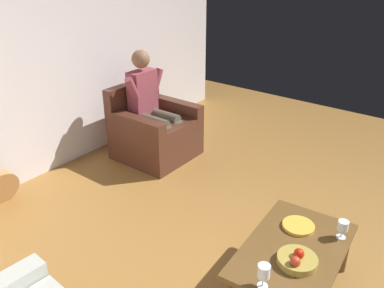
{
  "coord_description": "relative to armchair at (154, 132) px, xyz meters",
  "views": [
    {
      "loc": [
        2.49,
        0.65,
        2.32
      ],
      "look_at": [
        -0.11,
        -1.33,
        0.73
      ],
      "focal_mm": 37.74,
      "sensor_mm": 36.0,
      "label": 1
    }
  ],
  "objects": [
    {
      "name": "ground_plane",
      "position": [
        0.79,
        2.43,
        -0.31
      ],
      "size": [
        7.5,
        7.5,
        0.0
      ],
      "primitive_type": "plane",
      "color": "olive"
    },
    {
      "name": "wall_back",
      "position": [
        0.79,
        -0.73,
        1.0
      ],
      "size": [
        5.69,
        0.06,
        2.62
      ],
      "primitive_type": "cube",
      "color": "silver",
      "rests_on": "ground"
    },
    {
      "name": "armchair",
      "position": [
        0.0,
        0.0,
        0.0
      ],
      "size": [
        0.83,
        0.84,
        0.87
      ],
      "rotation": [
        0.0,
        0.0,
        -0.0
      ],
      "color": "#4A261A",
      "rests_on": "ground"
    },
    {
      "name": "person_seated",
      "position": [
        -0.0,
        -0.03,
        0.37
      ],
      "size": [
        0.61,
        0.62,
        1.29
      ],
      "rotation": [
        0.0,
        0.0,
        -0.0
      ],
      "color": "#8F3D49",
      "rests_on": "ground"
    },
    {
      "name": "coffee_table",
      "position": [
        1.08,
        2.3,
        0.06
      ],
      "size": [
        1.08,
        0.71,
        0.43
      ],
      "rotation": [
        0.0,
        0.0,
        0.07
      ],
      "color": "brown",
      "rests_on": "ground"
    },
    {
      "name": "wine_glass_near",
      "position": [
        0.77,
        2.53,
        0.22
      ],
      "size": [
        0.08,
        0.08,
        0.14
      ],
      "color": "silver",
      "rests_on": "coffee_table"
    },
    {
      "name": "wine_glass_far",
      "position": [
        1.53,
        2.3,
        0.23
      ],
      "size": [
        0.08,
        0.08,
        0.17
      ],
      "color": "silver",
      "rests_on": "coffee_table"
    },
    {
      "name": "fruit_bowl",
      "position": [
        1.21,
        2.38,
        0.15
      ],
      "size": [
        0.27,
        0.27,
        0.11
      ],
      "color": "olive",
      "rests_on": "coffee_table"
    },
    {
      "name": "decorative_dish",
      "position": [
        0.84,
        2.23,
        0.13
      ],
      "size": [
        0.24,
        0.24,
        0.02
      ],
      "primitive_type": "cylinder",
      "color": "gold",
      "rests_on": "coffee_table"
    }
  ]
}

